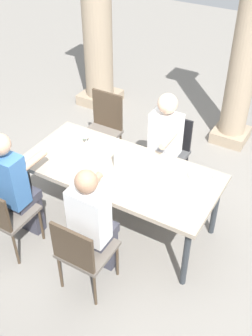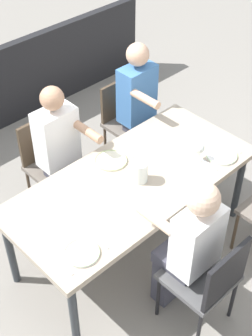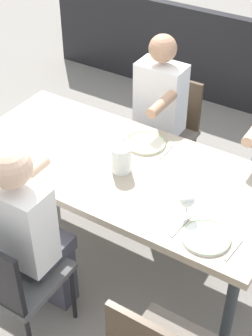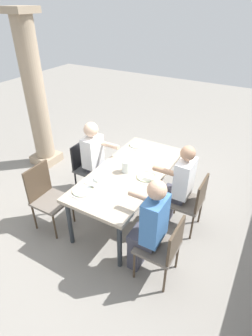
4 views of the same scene
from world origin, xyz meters
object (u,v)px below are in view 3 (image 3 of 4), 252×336
Objects in this scene: dining_table at (121,173)px; chair_mid_north at (10,277)px; diner_man_white at (31,231)px; plate_1 at (146,143)px; wine_glass_0 at (187,201)px; water_pitcher at (121,160)px; diner_guest_third at (156,118)px; chair_mid_south at (167,126)px; plate_0 at (206,237)px.

chair_mid_north is at bearing 80.99° from dining_table.
diner_man_white is 5.06× the size of plate_1.
water_pitcher reaches higher than wine_glass_0.
diner_guest_third reaches higher than water_pitcher.
diner_man_white is at bearing -89.14° from chair_mid_north.
diner_man_white is at bearing 80.13° from plate_1.
dining_table is 0.69m from diner_guest_third.
water_pitcher is at bearing 91.94° from plate_1.
diner_guest_third reaches higher than diner_man_white.
chair_mid_south is (0.14, -0.87, -0.19)m from dining_table.
water_pitcher is (-0.03, 0.05, 0.14)m from dining_table.
chair_mid_south is 3.38× the size of plate_0.
water_pitcher is (-0.17, 0.72, 0.15)m from diner_guest_third.
water_pitcher reaches higher than chair_mid_north.
chair_mid_south is 1.46m from plate_0.
chair_mid_south is 0.67× the size of diner_man_white.
water_pitcher reaches higher than chair_mid_south.
chair_mid_south is 5.19× the size of water_pitcher.
plate_1 is at bearing -94.77° from dining_table.
chair_mid_south is at bearing -80.99° from dining_table.
plate_0 is at bearing -145.13° from chair_mid_north.
diner_guest_third reaches higher than plate_0.
plate_0 is (-0.70, 0.29, 0.07)m from dining_table.
diner_man_white reaches higher than water_pitcher.
chair_mid_south is at bearing -54.29° from plate_0.
dining_table is 0.15m from water_pitcher.
chair_mid_north is 0.69× the size of diner_man_white.
plate_0 is at bearing -155.33° from diner_man_white.
water_pitcher is at bearing 125.55° from dining_table.
chair_mid_south is at bearing -90.00° from chair_mid_north.
chair_mid_north reaches higher than plate_1.
dining_table is at bearing -54.45° from water_pitcher.
plate_1 is at bearing -98.04° from chair_mid_north.
wine_glass_0 is (-0.67, -0.68, 0.35)m from chair_mid_north.
chair_mid_north is 5.32× the size of water_pitcher.
diner_man_white reaches higher than dining_table.
chair_mid_north is 5.87× the size of wine_glass_0.
plate_0 is 0.71m from water_pitcher.
chair_mid_south is 0.67× the size of diner_guest_third.
dining_table is 0.91m from chair_mid_south.
wine_glass_0 is 0.69m from plate_1.
plate_1 is at bearing 104.74° from chair_mid_south.
dining_table is 13.19× the size of wine_glass_0.
diner_guest_third reaches higher than plate_1.
plate_0 is (-0.84, 1.17, 0.27)m from chair_mid_south.
wine_glass_0 is at bearing 122.33° from chair_mid_south.
diner_man_white is 1.00× the size of diner_guest_third.
diner_guest_third is 0.76m from water_pitcher.
chair_mid_south is 0.27m from diner_guest_third.
diner_man_white is at bearing 35.67° from wine_glass_0.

